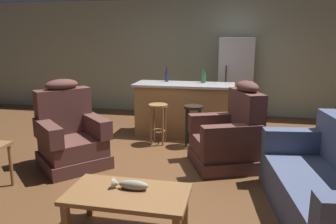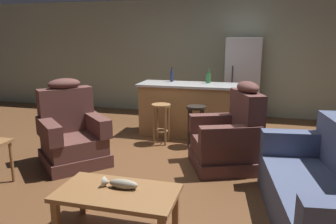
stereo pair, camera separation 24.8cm
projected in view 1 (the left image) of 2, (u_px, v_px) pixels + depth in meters
name	position (u px, v px, depth m)	size (l,w,h in m)	color
ground_plane	(169.00, 160.00, 4.85)	(12.00, 12.00, 0.00)	brown
back_wall	(196.00, 58.00, 7.54)	(12.00, 0.05, 2.60)	#9EA88E
coffee_table	(128.00, 198.00, 2.96)	(1.10, 0.60, 0.42)	olive
fish_figurine	(130.00, 185.00, 2.99)	(0.34, 0.10, 0.10)	#4C3823
couch	(332.00, 190.00, 3.16)	(1.08, 1.99, 0.94)	#4C5675
recliner_near_lamp	(70.00, 136.00, 4.60)	(1.19, 1.19, 1.20)	brown
recliner_near_island	(230.00, 137.00, 4.55)	(1.09, 1.09, 1.20)	brown
kitchen_island	(184.00, 109.00, 6.03)	(1.80, 0.70, 0.95)	#9E7042
bar_stool_left	(158.00, 116.00, 5.50)	(0.32, 0.32, 0.68)	olive
bar_stool_right	(193.00, 118.00, 5.38)	(0.32, 0.32, 0.68)	black
refrigerator	(235.00, 80.00, 6.91)	(0.70, 0.69, 1.76)	#B7B7BC
bottle_tall_green	(203.00, 78.00, 6.01)	(0.08, 0.08, 0.25)	#2D6B38
bottle_short_amber	(167.00, 76.00, 6.16)	(0.06, 0.06, 0.28)	#23284C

